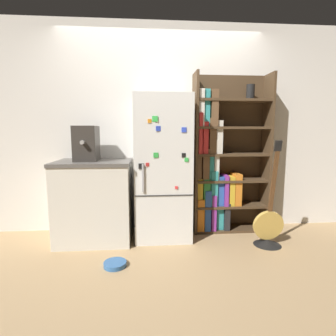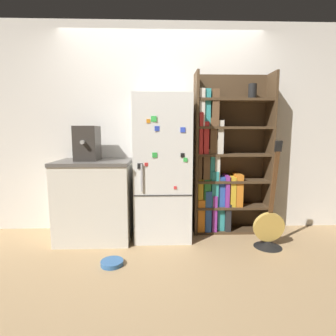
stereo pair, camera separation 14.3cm
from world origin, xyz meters
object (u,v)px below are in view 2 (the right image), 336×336
at_px(espresso_machine, 87,143).
at_px(pet_bowl, 112,263).
at_px(refrigerator, 162,168).
at_px(guitar, 269,232).
at_px(bookshelf, 221,165).

relative_size(espresso_machine, pet_bowl, 1.82).
relative_size(refrigerator, guitar, 1.43).
bearing_deg(refrigerator, espresso_machine, -178.09).
bearing_deg(pet_bowl, guitar, 11.75).
distance_m(guitar, pet_bowl, 1.69).
height_order(espresso_machine, guitar, espresso_machine).
bearing_deg(pet_bowl, espresso_machine, 118.72).
relative_size(refrigerator, pet_bowl, 7.75).
bearing_deg(refrigerator, guitar, -17.49).
bearing_deg(bookshelf, espresso_machine, -173.30).
distance_m(refrigerator, guitar, 1.39).
height_order(refrigerator, pet_bowl, refrigerator).
bearing_deg(bookshelf, guitar, -51.25).
distance_m(espresso_machine, guitar, 2.27).
xyz_separation_m(bookshelf, pet_bowl, (-1.23, -0.87, -0.83)).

